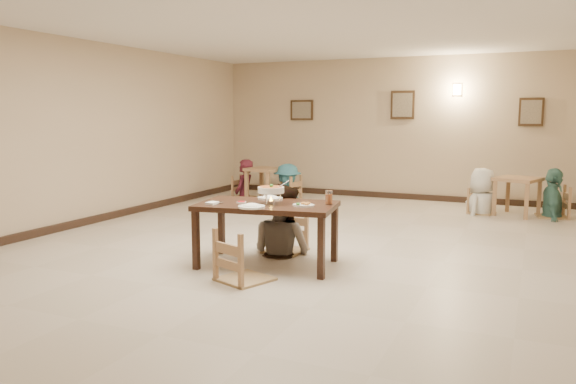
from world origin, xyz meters
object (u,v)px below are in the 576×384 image
at_px(bg_table_right, 518,185).
at_px(main_table, 267,210).
at_px(bg_chair_ll, 244,177).
at_px(bg_diner_b, 287,164).
at_px(chair_far, 285,213).
at_px(drink_glass, 329,198).
at_px(bg_diner_c, 483,168).
at_px(chair_near, 244,232).
at_px(bg_chair_rl, 482,189).
at_px(bg_chair_rr, 554,188).
at_px(bg_diner_a, 244,159).
at_px(bg_table_left, 265,174).
at_px(bg_chair_lr, 287,177).
at_px(main_diner, 282,184).
at_px(curry_warmer, 271,190).
at_px(bg_diner_d, 555,168).

bearing_deg(bg_table_right, main_table, -118.34).
xyz_separation_m(main_table, bg_chair_ll, (-2.91, 4.80, -0.23)).
bearing_deg(bg_diner_b, bg_chair_ll, 108.63).
height_order(main_table, chair_far, chair_far).
relative_size(drink_glass, bg_diner_c, 0.10).
height_order(bg_chair_ll, bg_diner_c, bg_diner_c).
height_order(chair_near, bg_diner_c, bg_diner_c).
relative_size(bg_table_right, bg_chair_rl, 0.99).
bearing_deg(bg_table_right, bg_diner_b, -179.57).
relative_size(chair_near, bg_chair_ll, 1.21).
distance_m(bg_chair_rr, bg_diner_a, 6.12).
bearing_deg(bg_chair_rl, bg_chair_ll, 103.37).
distance_m(chair_near, bg_table_left, 5.96).
bearing_deg(bg_table_right, drink_glass, -112.45).
bearing_deg(bg_table_left, bg_chair_ll, 176.58).
distance_m(bg_chair_ll, bg_chair_lr, 1.03).
bearing_deg(bg_chair_rr, chair_near, -39.42).
relative_size(bg_chair_rl, bg_diner_b, 0.58).
relative_size(chair_far, bg_table_right, 1.18).
xyz_separation_m(main_diner, bg_diner_b, (-1.80, 4.21, -0.14)).
bearing_deg(bg_diner_b, chair_far, -138.20).
bearing_deg(chair_far, bg_table_left, 123.59).
xyz_separation_m(main_table, chair_near, (0.05, -0.66, -0.13)).
bearing_deg(bg_chair_rr, bg_diner_a, -98.96).
distance_m(main_table, curry_warmer, 0.25).
xyz_separation_m(bg_table_right, bg_chair_lr, (-4.49, -0.03, -0.06)).
distance_m(bg_diner_a, bg_diner_d, 6.11).
distance_m(curry_warmer, bg_chair_rl, 5.21).
bearing_deg(bg_diner_a, bg_table_right, 84.28).
height_order(main_diner, bg_chair_ll, main_diner).
height_order(chair_far, bg_table_left, chair_far).
bearing_deg(bg_chair_rr, drink_glass, -37.96).
distance_m(main_table, bg_table_left, 5.34).
distance_m(curry_warmer, bg_table_left, 5.39).
distance_m(bg_table_right, bg_diner_c, 0.65).
relative_size(chair_far, bg_diner_c, 0.62).
distance_m(drink_glass, bg_chair_rr, 5.32).
bearing_deg(curry_warmer, bg_diner_b, 111.92).
bearing_deg(bg_table_right, main_diner, -122.48).
bearing_deg(main_table, bg_chair_rr, 48.25).
xyz_separation_m(bg_table_left, bg_chair_lr, (0.52, 0.04, -0.04)).
relative_size(main_diner, curry_warmer, 5.25).
bearing_deg(drink_glass, curry_warmer, -160.43).
height_order(chair_far, bg_diner_b, bg_diner_b).
bearing_deg(curry_warmer, bg_table_right, 62.25).
bearing_deg(bg_chair_lr, bg_table_left, -76.26).
bearing_deg(chair_far, bg_diner_b, 117.60).
bearing_deg(bg_chair_ll, bg_chair_rr, -87.03).
height_order(bg_table_left, bg_diner_d, bg_diner_d).
bearing_deg(bg_chair_ll, chair_far, -143.30).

